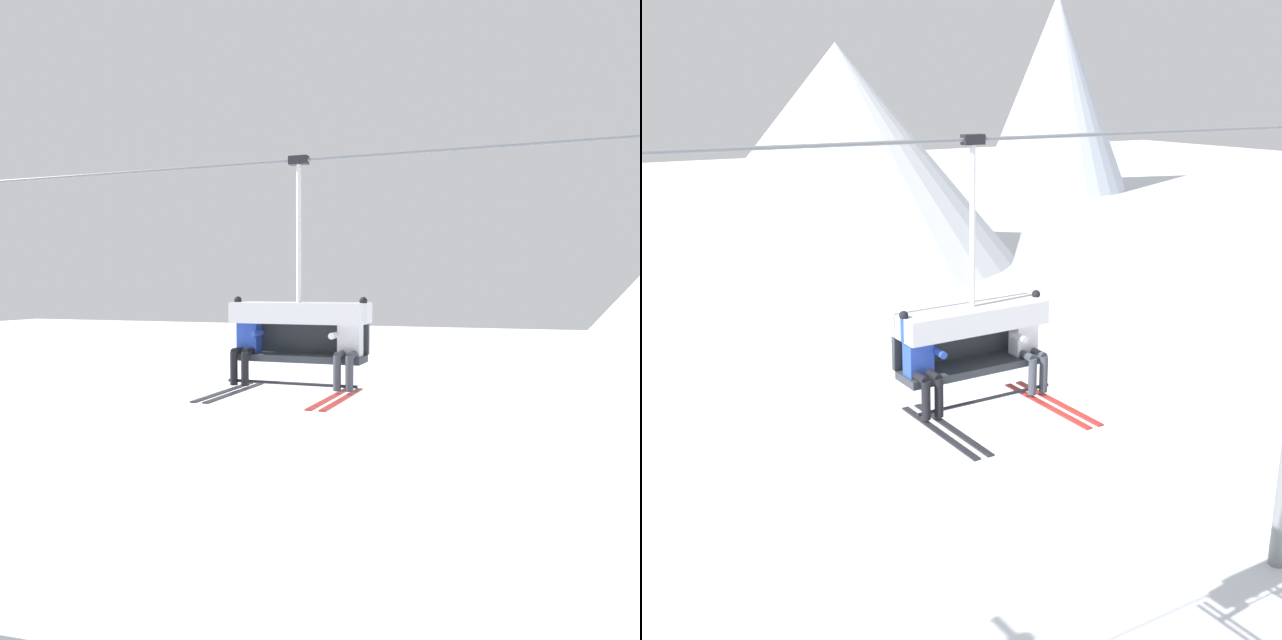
% 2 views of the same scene
% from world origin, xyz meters
% --- Properties ---
extents(mountain_peak_west, '(19.60, 19.60, 11.67)m').
position_xyz_m(mountain_peak_west, '(13.29, 33.25, 5.83)').
color(mountain_peak_west, white).
rests_on(mountain_peak_west, ground_plane).
extents(mountain_peak_central, '(13.90, 13.90, 17.42)m').
position_xyz_m(mountain_peak_central, '(42.98, 52.30, 8.71)').
color(mountain_peak_central, silver).
rests_on(mountain_peak_central, ground_plane).
extents(lift_cable, '(18.03, 0.05, 0.05)m').
position_xyz_m(lift_cable, '(0.59, -0.80, 8.85)').
color(lift_cable, slate).
extents(chairlift_chair, '(1.98, 0.74, 3.24)m').
position_xyz_m(chairlift_chair, '(0.68, -0.73, 6.55)').
color(chairlift_chair, '#33383D').
extents(skier_blue, '(0.48, 1.70, 1.34)m').
position_xyz_m(skier_blue, '(-0.11, -0.94, 6.26)').
color(skier_blue, '#2847B7').
extents(skier_white, '(0.48, 1.70, 1.34)m').
position_xyz_m(skier_white, '(1.46, -0.94, 6.26)').
color(skier_white, silver).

